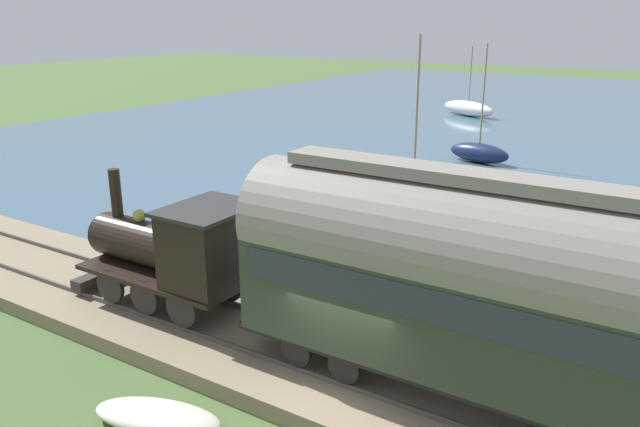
% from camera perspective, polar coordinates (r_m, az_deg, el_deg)
% --- Properties ---
extents(ground_plane, '(200.00, 200.00, 0.00)m').
position_cam_1_polar(ground_plane, '(13.92, 1.55, -17.79)').
color(ground_plane, '#476033').
extents(harbor_water, '(80.00, 80.00, 0.01)m').
position_cam_1_polar(harbor_water, '(54.49, 26.11, 7.28)').
color(harbor_water, '#426075').
rests_on(harbor_water, ground).
extents(rail_embankment, '(4.51, 56.00, 0.56)m').
position_cam_1_polar(rail_embankment, '(14.70, 4.13, -14.68)').
color(rail_embankment, '#84755B').
rests_on(rail_embankment, ground).
extents(steam_locomotive, '(2.41, 5.43, 3.51)m').
position_cam_1_polar(steam_locomotive, '(16.91, -12.80, -3.12)').
color(steam_locomotive, black).
rests_on(steam_locomotive, rail_embankment).
extents(passenger_coach, '(2.56, 9.89, 4.76)m').
position_cam_1_polar(passenger_coach, '(12.59, 13.29, -5.89)').
color(passenger_coach, black).
rests_on(passenger_coach, rail_embankment).
extents(sailboat_white, '(3.69, 5.62, 5.72)m').
position_cam_1_polar(sailboat_white, '(55.13, 13.40, 9.35)').
color(sailboat_white, white).
rests_on(sailboat_white, harbor_water).
extents(sailboat_navy, '(1.87, 3.84, 6.67)m').
position_cam_1_polar(sailboat_navy, '(37.23, 14.34, 5.45)').
color(sailboat_navy, '#192347').
rests_on(sailboat_navy, harbor_water).
extents(sailboat_yellow, '(3.59, 5.66, 7.40)m').
position_cam_1_polar(sailboat_yellow, '(26.66, 8.47, 1.25)').
color(sailboat_yellow, gold).
rests_on(sailboat_yellow, harbor_water).
extents(rowboat_off_pier, '(1.39, 2.30, 0.54)m').
position_cam_1_polar(rowboat_off_pier, '(25.51, -9.49, -0.45)').
color(rowboat_off_pier, beige).
rests_on(rowboat_off_pier, harbor_water).
extents(rowboat_far_out, '(2.08, 2.59, 0.48)m').
position_cam_1_polar(rowboat_far_out, '(18.76, 13.94, -7.58)').
color(rowboat_far_out, '#B7B2A3').
rests_on(rowboat_far_out, harbor_water).
extents(beached_dinghy, '(1.88, 3.00, 0.44)m').
position_cam_1_polar(beached_dinghy, '(13.84, -14.63, -17.55)').
color(beached_dinghy, beige).
rests_on(beached_dinghy, ground).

